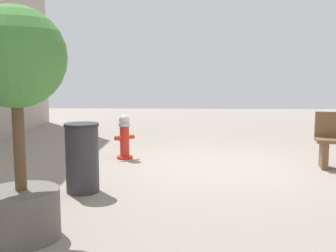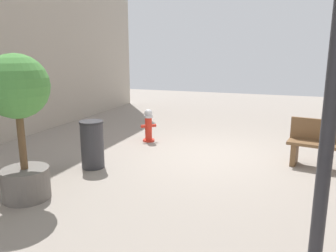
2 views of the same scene
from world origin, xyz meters
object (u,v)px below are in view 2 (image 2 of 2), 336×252
(trash_bin, at_px, (92,144))
(bench_near, at_px, (326,144))
(fire_hydrant, at_px, (148,125))
(planter_tree, at_px, (19,110))

(trash_bin, bearing_deg, bench_near, -160.37)
(fire_hydrant, bearing_deg, bench_near, 170.71)
(fire_hydrant, bearing_deg, trash_bin, 83.65)
(fire_hydrant, xyz_separation_m, planter_tree, (0.44, 3.80, 0.99))
(fire_hydrant, distance_m, bench_near, 4.14)
(bench_near, bearing_deg, trash_bin, 19.63)
(fire_hydrant, xyz_separation_m, bench_near, (-4.08, 0.67, 0.06))
(planter_tree, distance_m, trash_bin, 1.85)
(planter_tree, relative_size, trash_bin, 2.37)
(bench_near, height_order, planter_tree, planter_tree)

